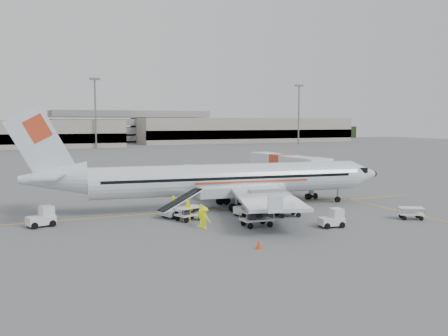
{
  "coord_description": "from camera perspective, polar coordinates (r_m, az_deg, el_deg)",
  "views": [
    {
      "loc": [
        -19.76,
        -44.39,
        8.48
      ],
      "look_at": [
        0.0,
        2.0,
        3.8
      ],
      "focal_mm": 40.0,
      "sensor_mm": 36.0,
      "label": 1
    }
  ],
  "objects": [
    {
      "name": "tug_mid",
      "position": [
        45.44,
        2.55,
        -4.42
      ],
      "size": [
        2.32,
        1.67,
        1.62
      ],
      "primitive_type": null,
      "rotation": [
        0.0,
        0.0,
        0.24
      ],
      "color": "silver",
      "rests_on": "ground"
    },
    {
      "name": "terminal_east",
      "position": [
        209.62,
        2.29,
        4.35
      ],
      "size": [
        90.0,
        26.0,
        10.0
      ],
      "primitive_type": null,
      "color": "gray",
      "rests_on": "ground"
    },
    {
      "name": "belt_loader",
      "position": [
        45.18,
        -4.79,
        -3.67
      ],
      "size": [
        5.72,
        3.8,
        2.9
      ],
      "primitive_type": null,
      "rotation": [
        0.0,
        0.0,
        0.37
      ],
      "color": "silver",
      "rests_on": "ground"
    },
    {
      "name": "crew_a",
      "position": [
        45.56,
        -5.72,
        -4.32
      ],
      "size": [
        0.76,
        0.76,
        1.78
      ],
      "primitive_type": "imported",
      "rotation": [
        0.0,
        0.0,
        0.78
      ],
      "color": "#DBED11",
      "rests_on": "ground"
    },
    {
      "name": "cone_port",
      "position": [
        58.71,
        -2.74,
        -2.68
      ],
      "size": [
        0.41,
        0.41,
        0.67
      ],
      "primitive_type": "cone",
      "color": "#E3400F",
      "rests_on": "ground"
    },
    {
      "name": "cone_nose",
      "position": [
        58.16,
        9.98,
        -2.83
      ],
      "size": [
        0.41,
        0.41,
        0.67
      ],
      "primitive_type": "cone",
      "color": "#E3400F",
      "rests_on": "ground"
    },
    {
      "name": "crew_d",
      "position": [
        40.66,
        -2.62,
        -5.42
      ],
      "size": [
        1.13,
        1.01,
        1.84
      ],
      "primitive_type": "imported",
      "rotation": [
        0.0,
        0.0,
        3.78
      ],
      "color": "#DBED11",
      "rests_on": "ground"
    },
    {
      "name": "stripe_lead",
      "position": [
        49.33,
        0.91,
        -4.59
      ],
      "size": [
        44.0,
        0.2,
        0.01
      ],
      "primitive_type": "cube",
      "color": "yellow",
      "rests_on": "ground"
    },
    {
      "name": "aircraft",
      "position": [
        48.67,
        0.63,
        1.09
      ],
      "size": [
        38.22,
        31.34,
        9.81
      ],
      "primitive_type": null,
      "rotation": [
        0.0,
        0.0,
        -0.1
      ],
      "color": "silver",
      "rests_on": "ground"
    },
    {
      "name": "cart_loaded_a",
      "position": [
        40.68,
        3.76,
        -5.8
      ],
      "size": [
        2.54,
        1.54,
        1.31
      ],
      "primitive_type": null,
      "rotation": [
        0.0,
        0.0,
        -0.02
      ],
      "color": "silver",
      "rests_on": "ground"
    },
    {
      "name": "jet_bridge",
      "position": [
        60.82,
        6.71,
        -0.58
      ],
      "size": [
        3.37,
        17.4,
        4.56
      ],
      "primitive_type": null,
      "rotation": [
        0.0,
        0.0,
        0.01
      ],
      "color": "silver",
      "rests_on": "ground"
    },
    {
      "name": "crew_c",
      "position": [
        39.73,
        -2.22,
        -5.73
      ],
      "size": [
        1.07,
        1.31,
        1.76
      ],
      "primitive_type": "imported",
      "rotation": [
        0.0,
        0.0,
        2.0
      ],
      "color": "#DBED11",
      "rests_on": "ground"
    },
    {
      "name": "cart_empty_a",
      "position": [
        45.19,
        7.31,
        -4.81
      ],
      "size": [
        2.37,
        1.58,
        1.16
      ],
      "primitive_type": null,
      "rotation": [
        0.0,
        0.0,
        -0.13
      ],
      "color": "silver",
      "rests_on": "ground"
    },
    {
      "name": "tug_fore",
      "position": [
        41.27,
        12.17,
        -5.61
      ],
      "size": [
        2.07,
        1.32,
        1.51
      ],
      "primitive_type": null,
      "rotation": [
        0.0,
        0.0,
        -0.11
      ],
      "color": "silver",
      "rests_on": "ground"
    },
    {
      "name": "cart_loaded_b",
      "position": [
        43.14,
        -4.01,
        -5.24
      ],
      "size": [
        2.63,
        2.09,
        1.2
      ],
      "primitive_type": null,
      "rotation": [
        0.0,
        0.0,
        0.36
      ],
      "color": "silver",
      "rests_on": "ground"
    },
    {
      "name": "mast_center",
      "position": [
        164.29,
        -14.48,
        6.01
      ],
      "size": [
        3.2,
        1.2,
        22.0
      ],
      "primitive_type": null,
      "color": "slate",
      "rests_on": "ground"
    },
    {
      "name": "crew_b",
      "position": [
        42.75,
        -4.12,
        -4.9
      ],
      "size": [
        1.12,
        1.12,
        1.83
      ],
      "primitive_type": "imported",
      "rotation": [
        0.0,
        0.0,
        -0.79
      ],
      "color": "#DBED11",
      "rests_on": "ground"
    },
    {
      "name": "parking_garage",
      "position": [
        209.24,
        -10.76,
        4.81
      ],
      "size": [
        62.0,
        24.0,
        14.0
      ],
      "primitive_type": null,
      "color": "slate",
      "rests_on": "ground"
    },
    {
      "name": "cart_empty_b",
      "position": [
        46.56,
        20.6,
        -4.87
      ],
      "size": [
        2.38,
        2.05,
        1.07
      ],
      "primitive_type": null,
      "rotation": [
        0.0,
        0.0,
        -0.5
      ],
      "color": "silver",
      "rests_on": "ground"
    },
    {
      "name": "treeline",
      "position": [
        220.35,
        -17.96,
        3.62
      ],
      "size": [
        300.0,
        3.0,
        6.0
      ],
      "primitive_type": null,
      "color": "black",
      "rests_on": "ground"
    },
    {
      "name": "stripe_cross",
      "position": [
        50.36,
        19.55,
        -4.69
      ],
      "size": [
        0.2,
        20.0,
        0.01
      ],
      "primitive_type": "cube",
      "color": "yellow",
      "rests_on": "ground"
    },
    {
      "name": "mast_east",
      "position": [
        190.61,
        8.54,
        6.0
      ],
      "size": [
        3.2,
        1.2,
        22.0
      ],
      "primitive_type": null,
      "color": "slate",
      "rests_on": "ground"
    },
    {
      "name": "ground",
      "position": [
        49.33,
        0.91,
        -4.6
      ],
      "size": [
        360.0,
        360.0,
        0.0
      ],
      "primitive_type": "plane",
      "color": "#56595B"
    },
    {
      "name": "cone_stbd",
      "position": [
        33.85,
        4.01,
        -8.65
      ],
      "size": [
        0.4,
        0.4,
        0.65
      ],
      "primitive_type": "cone",
      "color": "#E3400F",
      "rests_on": "ground"
    },
    {
      "name": "tug_aft",
      "position": [
        43.12,
        -20.22,
        -5.25
      ],
      "size": [
        2.41,
        1.81,
        1.65
      ],
      "primitive_type": null,
      "rotation": [
        0.0,
        0.0,
        0.31
      ],
      "color": "silver",
      "rests_on": "ground"
    }
  ]
}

